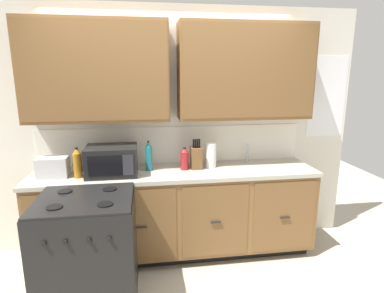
% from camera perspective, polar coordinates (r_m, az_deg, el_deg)
% --- Properties ---
extents(ground_plane, '(8.00, 8.00, 0.00)m').
position_cam_1_polar(ground_plane, '(3.37, -2.21, -21.27)').
color(ground_plane, '#B2A893').
extents(wall_unit, '(4.03, 0.40, 2.58)m').
position_cam_1_polar(wall_unit, '(3.29, -3.38, 9.22)').
color(wall_unit, silver).
rests_on(wall_unit, ground_plane).
extents(counter_run, '(2.86, 0.64, 0.94)m').
position_cam_1_polar(counter_run, '(3.39, -2.80, -11.68)').
color(counter_run, black).
rests_on(counter_run, ground_plane).
extents(stove_range, '(0.76, 0.68, 0.95)m').
position_cam_1_polar(stove_range, '(2.87, -18.11, -17.52)').
color(stove_range, black).
rests_on(stove_range, ground_plane).
extents(microwave, '(0.48, 0.37, 0.28)m').
position_cam_1_polar(microwave, '(3.15, -14.22, -2.46)').
color(microwave, black).
rests_on(microwave, counter_run).
extents(toaster, '(0.28, 0.18, 0.19)m').
position_cam_1_polar(toaster, '(3.28, -23.71, -3.39)').
color(toaster, '#B7B7BC').
rests_on(toaster, counter_run).
extents(knife_block, '(0.11, 0.14, 0.31)m').
position_cam_1_polar(knife_block, '(3.26, 0.76, -1.98)').
color(knife_block, brown).
rests_on(knife_block, counter_run).
extents(sink_faucet, '(0.02, 0.02, 0.20)m').
position_cam_1_polar(sink_faucet, '(3.57, 9.96, -1.14)').
color(sink_faucet, '#B2B5BA').
rests_on(sink_faucet, counter_run).
extents(paper_towel_roll, '(0.12, 0.12, 0.26)m').
position_cam_1_polar(paper_towel_roll, '(3.31, 3.36, -1.52)').
color(paper_towel_roll, white).
rests_on(paper_towel_roll, counter_run).
extents(bottle_amber, '(0.08, 0.08, 0.29)m').
position_cam_1_polar(bottle_amber, '(3.16, -19.89, -2.79)').
color(bottle_amber, '#9E6619').
rests_on(bottle_amber, counter_run).
extents(bottle_red, '(0.08, 0.08, 0.23)m').
position_cam_1_polar(bottle_red, '(3.22, -1.36, -2.21)').
color(bottle_red, maroon).
rests_on(bottle_red, counter_run).
extents(bottle_teal, '(0.07, 0.07, 0.31)m').
position_cam_1_polar(bottle_teal, '(3.21, -7.77, -1.73)').
color(bottle_teal, '#1E707A').
rests_on(bottle_teal, counter_run).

